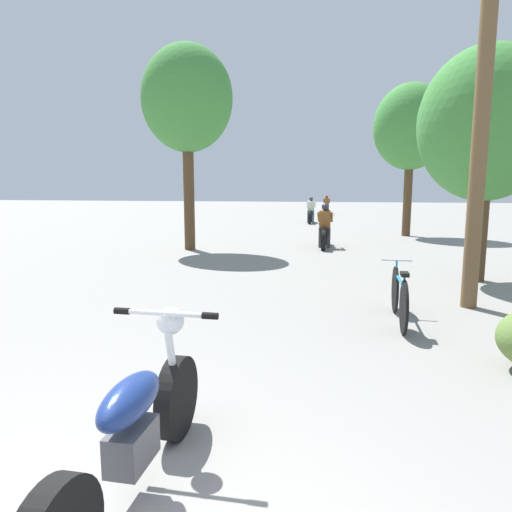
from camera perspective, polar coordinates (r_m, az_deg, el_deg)
The scene contains 9 objects.
utility_pole at distance 7.87m, azimuth 26.46°, elevation 16.62°, with size 1.10×0.24×6.00m.
roadside_tree_right_near at distance 10.19m, azimuth 26.88°, elevation 14.38°, with size 2.59×2.33×4.57m.
roadside_tree_right_far at distance 18.85m, azimuth 18.80°, elevation 14.94°, with size 2.80×2.52×5.76m.
roadside_tree_left at distance 14.15m, azimuth -8.63°, elevation 18.72°, with size 2.68×2.41×5.98m.
motorcycle_foreground at distance 3.01m, azimuth -14.87°, elevation -20.17°, with size 0.75×2.09×1.03m.
motorcycle_rider_lead at distance 14.46m, azimuth 8.58°, elevation 3.13°, with size 0.50×2.00×1.39m.
motorcycle_rider_mid at distance 24.49m, azimuth 6.87°, elevation 5.34°, with size 0.50×2.05×1.39m.
motorcycle_rider_far at distance 33.29m, azimuth 8.79°, elevation 6.09°, with size 0.50×2.18×1.33m.
bicycle_parked at distance 6.66m, azimuth 17.48°, elevation -4.78°, with size 0.44×1.77×0.82m.
Camera 1 is at (1.25, -1.21, 1.86)m, focal length 32.00 mm.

